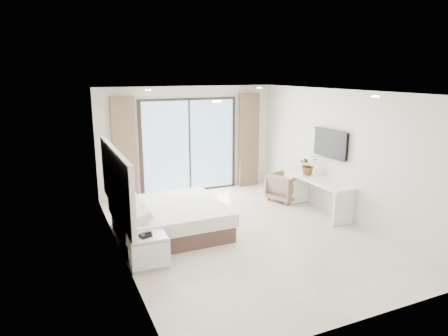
{
  "coord_description": "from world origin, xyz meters",
  "views": [
    {
      "loc": [
        -3.28,
        -6.44,
        3.05
      ],
      "look_at": [
        -0.22,
        0.4,
        1.23
      ],
      "focal_mm": 32.0,
      "sensor_mm": 36.0,
      "label": 1
    }
  ],
  "objects_px": {
    "bed": "(169,219)",
    "armchair": "(285,186)",
    "console_desk": "(321,189)",
    "nightstand": "(148,251)"
  },
  "relations": [
    {
      "from": "nightstand",
      "to": "armchair",
      "type": "height_order",
      "value": "armchair"
    },
    {
      "from": "bed",
      "to": "console_desk",
      "type": "bearing_deg",
      "value": -4.63
    },
    {
      "from": "armchair",
      "to": "bed",
      "type": "bearing_deg",
      "value": 84.05
    },
    {
      "from": "nightstand",
      "to": "console_desk",
      "type": "bearing_deg",
      "value": 15.69
    },
    {
      "from": "bed",
      "to": "armchair",
      "type": "relative_size",
      "value": 2.78
    },
    {
      "from": "bed",
      "to": "console_desk",
      "type": "height_order",
      "value": "console_desk"
    },
    {
      "from": "nightstand",
      "to": "console_desk",
      "type": "distance_m",
      "value": 4.14
    },
    {
      "from": "bed",
      "to": "nightstand",
      "type": "bearing_deg",
      "value": -120.71
    },
    {
      "from": "bed",
      "to": "console_desk",
      "type": "relative_size",
      "value": 1.18
    },
    {
      "from": "console_desk",
      "to": "armchair",
      "type": "bearing_deg",
      "value": 99.8
    }
  ]
}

